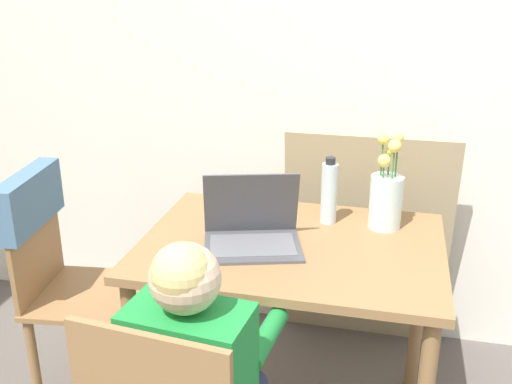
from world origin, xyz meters
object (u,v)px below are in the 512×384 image
Objects in this scene: person_seated at (199,371)px; water_bottle at (329,192)px; flower_vase at (386,195)px; laptop at (252,228)px; chair_spare at (54,252)px.

person_seated is 0.87m from water_bottle.
laptop is at bearing -150.37° from flower_vase.
person_seated is (0.76, -0.58, 0.03)m from chair_spare.
flower_vase is (0.43, 0.24, 0.06)m from laptop.
laptop is (-0.00, 0.57, 0.15)m from person_seated.
laptop is at bearing -83.88° from person_seated.
chair_spare is 1.04m from water_bottle.
person_seated reaches higher than water_bottle.
chair_spare is 0.89× the size of person_seated.
flower_vase is (0.43, 0.81, 0.22)m from person_seated.
laptop is 1.52× the size of water_bottle.
chair_spare is 1.23m from flower_vase.
chair_spare is 0.78m from laptop.
person_seated is 4.19× the size of water_bottle.
laptop is 0.50m from flower_vase.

